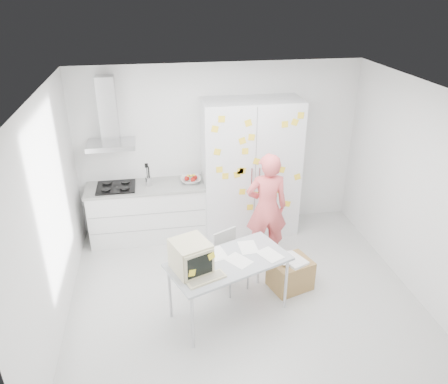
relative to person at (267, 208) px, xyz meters
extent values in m
cube|color=silver|center=(-0.51, -0.84, -0.84)|extent=(4.50, 4.00, 0.02)
cube|color=white|center=(-0.51, 1.16, 0.52)|extent=(4.50, 0.02, 2.70)
cube|color=white|center=(-2.76, -0.84, 0.52)|extent=(0.02, 4.00, 2.70)
cube|color=white|center=(1.74, -0.84, 0.52)|extent=(0.02, 4.00, 2.70)
cube|color=white|center=(-0.51, -0.84, 1.87)|extent=(4.50, 4.00, 0.02)
cube|color=white|center=(-1.71, 0.86, -0.39)|extent=(1.80, 0.60, 0.88)
cube|color=gray|center=(-1.71, 0.56, -0.25)|extent=(1.76, 0.01, 0.01)
cube|color=gray|center=(-1.71, 0.56, -0.53)|extent=(1.76, 0.01, 0.01)
cube|color=#9E9E99|center=(-1.71, 0.86, 0.07)|extent=(1.84, 0.63, 0.04)
cube|color=black|center=(-2.16, 0.86, 0.09)|extent=(0.58, 0.50, 0.03)
cylinder|color=black|center=(-2.30, 0.74, 0.12)|extent=(0.14, 0.14, 0.02)
cylinder|color=black|center=(-2.02, 0.74, 0.12)|extent=(0.14, 0.14, 0.02)
cylinder|color=black|center=(-2.30, 0.98, 0.12)|extent=(0.14, 0.14, 0.02)
cylinder|color=black|center=(-2.02, 0.98, 0.12)|extent=(0.14, 0.14, 0.02)
cylinder|color=silver|center=(-1.66, 0.86, 0.16)|extent=(0.10, 0.10, 0.14)
cylinder|color=black|center=(-1.67, 0.87, 0.26)|extent=(0.01, 0.01, 0.30)
cylinder|color=black|center=(-1.64, 0.85, 0.26)|extent=(0.01, 0.01, 0.30)
cylinder|color=black|center=(-1.65, 0.88, 0.26)|extent=(0.01, 0.01, 0.30)
cube|color=black|center=(-1.67, 0.87, 0.42)|extent=(0.05, 0.01, 0.07)
imported|color=white|center=(-1.01, 0.86, 0.13)|extent=(0.31, 0.31, 0.08)
sphere|color=#B2140F|center=(-1.07, 0.88, 0.15)|extent=(0.08, 0.08, 0.08)
sphere|color=#B2140F|center=(-0.98, 0.81, 0.15)|extent=(0.08, 0.08, 0.08)
sphere|color=#B2140F|center=(-0.94, 0.90, 0.15)|extent=(0.08, 0.08, 0.08)
cylinder|color=yellow|center=(-1.03, 0.88, 0.20)|extent=(0.09, 0.17, 0.10)
cylinder|color=yellow|center=(-1.00, 0.88, 0.20)|extent=(0.04, 0.17, 0.10)
cylinder|color=yellow|center=(-0.98, 0.88, 0.20)|extent=(0.08, 0.17, 0.10)
cube|color=silver|center=(-2.16, 0.91, 0.77)|extent=(0.70, 0.48, 0.07)
cube|color=silver|center=(-2.16, 1.03, 1.27)|extent=(0.26, 0.24, 0.95)
cube|color=silver|center=(-0.06, 0.83, 0.27)|extent=(1.50, 0.65, 2.20)
cube|color=slate|center=(-0.06, 0.51, 0.27)|extent=(0.01, 0.01, 2.16)
cube|color=silver|center=(-0.12, 0.49, 0.27)|extent=(0.02, 0.02, 0.30)
cube|color=silver|center=(0.00, 0.49, 0.27)|extent=(0.02, 0.02, 0.30)
cube|color=yellow|center=(0.36, 0.50, 1.07)|extent=(0.10, 0.00, 0.10)
cube|color=yellow|center=(0.50, 0.50, 1.10)|extent=(0.12, 0.00, 0.12)
cube|color=yellow|center=(0.61, 0.50, 0.22)|extent=(0.12, 0.00, 0.12)
cube|color=yellow|center=(-0.29, 0.50, 0.38)|extent=(0.10, 0.00, 0.10)
cube|color=yellow|center=(-0.05, 0.50, 0.52)|extent=(0.12, 0.00, 0.12)
cube|color=yellow|center=(0.32, 0.50, 0.02)|extent=(0.12, 0.00, 0.12)
cube|color=yellow|center=(-0.25, 0.50, 0.04)|extent=(0.10, 0.00, 0.10)
cube|color=yellow|center=(-0.19, 0.50, 1.12)|extent=(0.12, 0.00, 0.12)
cube|color=yellow|center=(0.03, 0.50, -0.02)|extent=(0.12, 0.00, 0.12)
cube|color=yellow|center=(0.35, 0.50, 0.36)|extent=(0.12, 0.00, 0.12)
cube|color=yellow|center=(0.23, 0.50, 0.11)|extent=(0.10, 0.00, 0.10)
cube|color=yellow|center=(-0.27, 0.50, 0.86)|extent=(0.12, 0.00, 0.12)
cube|color=yellow|center=(-0.52, 0.50, 0.32)|extent=(0.10, 0.00, 0.10)
cube|color=yellow|center=(-0.61, 0.50, 0.43)|extent=(0.10, 0.00, 0.10)
cube|color=yellow|center=(-0.67, 0.50, 1.05)|extent=(0.11, 0.00, 0.11)
cube|color=yellow|center=(-0.13, 0.50, -0.25)|extent=(0.10, 0.00, 0.10)
cube|color=yellow|center=(-0.26, 0.50, 0.38)|extent=(0.11, 0.00, 0.11)
cube|color=yellow|center=(0.48, 0.50, -0.24)|extent=(0.11, 0.00, 0.11)
cube|color=yellow|center=(0.59, 0.50, 1.19)|extent=(0.10, 0.00, 0.10)
cube|color=yellow|center=(-0.22, 0.50, 0.69)|extent=(0.10, 0.00, 0.10)
cube|color=yellow|center=(-0.34, 0.50, 0.33)|extent=(0.11, 0.00, 0.11)
cube|color=yellow|center=(0.12, 0.50, -0.32)|extent=(0.10, 0.00, 0.10)
cube|color=yellow|center=(-0.57, 0.50, 1.19)|extent=(0.10, 0.00, 0.10)
cube|color=yellow|center=(-0.64, 0.50, 0.71)|extent=(0.12, 0.00, 0.12)
cube|color=yellow|center=(0.25, 0.50, -0.06)|extent=(0.11, 0.00, 0.11)
cube|color=yellow|center=(-0.13, 0.50, 0.90)|extent=(0.11, 0.00, 0.11)
cube|color=yellow|center=(0.21, 0.50, 0.45)|extent=(0.11, 0.00, 0.11)
cube|color=yellow|center=(-0.04, 0.50, -0.03)|extent=(0.11, 0.00, 0.11)
imported|color=#EC5C5E|center=(0.00, 0.00, 0.00)|extent=(0.63, 0.43, 1.67)
cube|color=#A8ACB3|center=(-0.75, -1.13, -0.07)|extent=(1.60, 1.20, 0.03)
cylinder|color=silver|center=(-1.26, -1.65, -0.46)|extent=(0.05, 0.05, 0.74)
cylinder|color=silver|center=(-0.03, -1.17, -0.46)|extent=(0.05, 0.05, 0.74)
cylinder|color=silver|center=(-1.47, -1.09, -0.46)|extent=(0.05, 0.05, 0.74)
cylinder|color=silver|center=(-0.25, -0.61, -0.46)|extent=(0.05, 0.05, 0.74)
cube|color=beige|center=(-1.21, -1.22, 0.13)|extent=(0.51, 0.52, 0.37)
cube|color=beige|center=(-1.13, -1.42, 0.13)|extent=(0.35, 0.15, 0.33)
cube|color=black|center=(-1.13, -1.43, 0.13)|extent=(0.29, 0.12, 0.26)
cube|color=yellow|center=(-1.22, -1.48, 0.07)|extent=(0.09, 0.04, 0.09)
cube|color=yellow|center=(-1.00, -1.39, 0.21)|extent=(0.09, 0.04, 0.10)
cube|color=beige|center=(-1.07, -1.45, -0.05)|extent=(0.48, 0.31, 0.03)
cube|color=gray|center=(-1.07, -1.45, -0.03)|extent=(0.42, 0.26, 0.01)
cube|color=white|center=(-0.64, -1.14, -0.06)|extent=(0.35, 0.37, 0.00)
cube|color=white|center=(-0.47, -0.88, -0.06)|extent=(0.22, 0.31, 0.00)
cube|color=white|center=(-0.24, -1.09, -0.05)|extent=(0.33, 0.37, 0.00)
cube|color=white|center=(-0.88, -0.96, -0.06)|extent=(0.28, 0.35, 0.00)
cube|color=#ACABA9|center=(-0.62, -0.66, -0.43)|extent=(0.50, 0.50, 0.04)
cube|color=#ACABA9|center=(-0.70, -0.51, -0.21)|extent=(0.33, 0.19, 0.41)
cylinder|color=#A7A7AC|center=(-0.69, -0.87, -0.64)|extent=(0.03, 0.03, 0.38)
cylinder|color=#A7A7AC|center=(-0.42, -0.73, -0.64)|extent=(0.03, 0.03, 0.38)
cylinder|color=#A7A7AC|center=(-0.83, -0.60, -0.64)|extent=(0.03, 0.03, 0.38)
cylinder|color=#A7A7AC|center=(-0.56, -0.46, -0.64)|extent=(0.03, 0.03, 0.38)
cube|color=#9F7A44|center=(0.16, -0.77, -0.62)|extent=(0.62, 0.56, 0.42)
cube|color=white|center=(0.18, -0.79, -0.40)|extent=(0.37, 0.41, 0.04)
cube|color=white|center=(0.11, -0.74, -0.38)|extent=(0.22, 0.31, 0.00)
camera|label=1|loc=(-1.53, -5.37, 2.95)|focal=35.00mm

